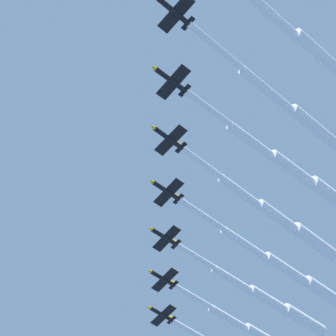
# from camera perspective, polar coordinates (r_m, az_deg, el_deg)

# --- Properties ---
(jet_port_inner) EXTENTS (41.49, 58.16, 4.22)m
(jet_port_inner) POSITION_cam_1_polar(r_m,az_deg,el_deg) (164.70, 11.25, 7.87)
(jet_port_inner) COLOR black
(jet_starboard_inner) EXTENTS (45.25, 62.52, 4.34)m
(jet_starboard_inner) POSITION_cam_1_polar(r_m,az_deg,el_deg) (176.39, 11.06, 2.57)
(jet_starboard_inner) COLOR black
(jet_port_mid) EXTENTS (39.12, 56.05, 4.32)m
(jet_port_mid) POSITION_cam_1_polar(r_m,az_deg,el_deg) (183.86, 9.29, -0.27)
(jet_port_mid) COLOR black
(jet_starboard_mid) EXTENTS (39.39, 53.89, 4.22)m
(jet_starboard_mid) POSITION_cam_1_polar(r_m,az_deg,el_deg) (195.85, 8.18, -3.68)
(jet_starboard_mid) COLOR black
(jet_port_outer) EXTENTS (44.51, 62.92, 4.27)m
(jet_port_outer) POSITION_cam_1_polar(r_m,az_deg,el_deg) (212.18, 8.93, -7.50)
(jet_port_outer) COLOR black
(jet_starboard_outer) EXTENTS (39.50, 56.72, 4.29)m
(jet_starboard_outer) POSITION_cam_1_polar(r_m,az_deg,el_deg) (221.80, 7.52, -9.60)
(jet_starboard_outer) COLOR black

